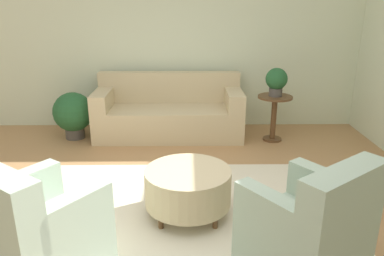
# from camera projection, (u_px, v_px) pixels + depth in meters

# --- Properties ---
(ground_plane) EXTENTS (16.00, 16.00, 0.00)m
(ground_plane) POSITION_uv_depth(u_px,v_px,m) (177.00, 220.00, 3.59)
(ground_plane) COLOR #AD7F51
(wall_back) EXTENTS (9.82, 0.12, 2.80)m
(wall_back) POSITION_uv_depth(u_px,v_px,m) (181.00, 40.00, 5.94)
(wall_back) COLOR beige
(wall_back) RESTS_ON ground_plane
(rug) EXTENTS (3.30, 2.52, 0.01)m
(rug) POSITION_uv_depth(u_px,v_px,m) (177.00, 220.00, 3.58)
(rug) COLOR beige
(rug) RESTS_ON ground_plane
(couch) EXTENTS (2.21, 0.87, 0.94)m
(couch) POSITION_uv_depth(u_px,v_px,m) (169.00, 114.00, 5.76)
(couch) COLOR #C6B289
(couch) RESTS_ON ground_plane
(armchair_left) EXTENTS (1.04, 1.04, 0.97)m
(armchair_left) POSITION_uv_depth(u_px,v_px,m) (37.00, 235.00, 2.72)
(armchair_left) COLOR #9EB29E
(armchair_left) RESTS_ON rug
(armchair_right) EXTENTS (1.04, 1.04, 0.97)m
(armchair_right) POSITION_uv_depth(u_px,v_px,m) (309.00, 233.00, 2.74)
(armchair_right) COLOR #9EB29E
(armchair_right) RESTS_ON rug
(ottoman_table) EXTENTS (0.83, 0.83, 0.47)m
(ottoman_table) POSITION_uv_depth(u_px,v_px,m) (188.00, 187.00, 3.60)
(ottoman_table) COLOR #C6B289
(ottoman_table) RESTS_ON rug
(side_table) EXTENTS (0.50, 0.50, 0.68)m
(side_table) POSITION_uv_depth(u_px,v_px,m) (274.00, 111.00, 5.50)
(side_table) COLOR brown
(side_table) RESTS_ON ground_plane
(potted_plant_on_side_table) EXTENTS (0.31, 0.31, 0.41)m
(potted_plant_on_side_table) POSITION_uv_depth(u_px,v_px,m) (276.00, 80.00, 5.36)
(potted_plant_on_side_table) COLOR #4C4742
(potted_plant_on_side_table) RESTS_ON side_table
(potted_plant_floor) EXTENTS (0.59, 0.59, 0.71)m
(potted_plant_floor) POSITION_uv_depth(u_px,v_px,m) (73.00, 113.00, 5.61)
(potted_plant_floor) COLOR #4C4742
(potted_plant_floor) RESTS_ON ground_plane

